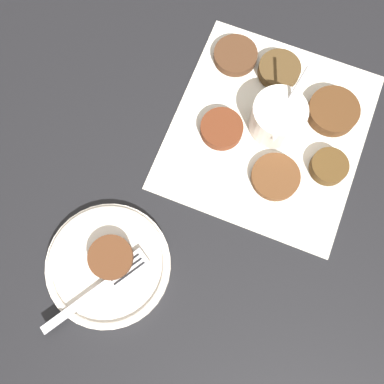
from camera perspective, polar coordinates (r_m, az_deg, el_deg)
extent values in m
plane|color=black|center=(0.74, 11.61, 7.07)|extent=(4.00, 4.00, 0.00)
cube|color=silver|center=(0.74, 9.63, 7.72)|extent=(0.36, 0.34, 0.00)
cylinder|color=silver|center=(0.72, 10.83, 9.28)|extent=(0.08, 0.08, 0.06)
cylinder|color=#C65123|center=(0.73, 10.67, 8.93)|extent=(0.07, 0.07, 0.03)
cone|color=silver|center=(0.68, 10.44, 7.04)|extent=(0.02, 0.02, 0.02)
cylinder|color=silver|center=(0.70, 12.53, 11.92)|extent=(0.05, 0.03, 0.09)
cylinder|color=#48341B|center=(0.78, 11.01, 14.98)|extent=(0.07, 0.07, 0.02)
cylinder|color=#58341C|center=(0.70, 10.44, 1.93)|extent=(0.08, 0.08, 0.01)
cylinder|color=#582916|center=(0.72, 3.78, 8.00)|extent=(0.07, 0.07, 0.02)
cylinder|color=#4A2C16|center=(0.76, 17.47, 9.75)|extent=(0.08, 0.08, 0.02)
cylinder|color=#493217|center=(0.73, 16.98, 3.10)|extent=(0.06, 0.06, 0.02)
cylinder|color=#472B1A|center=(0.79, 5.53, 16.87)|extent=(0.07, 0.07, 0.02)
cylinder|color=silver|center=(0.68, -10.54, -9.12)|extent=(0.18, 0.18, 0.01)
torus|color=silver|center=(0.67, -10.68, -9.03)|extent=(0.18, 0.18, 0.01)
cylinder|color=#512D19|center=(0.66, -10.27, -8.19)|extent=(0.06, 0.06, 0.02)
cube|color=silver|center=(0.67, -14.58, -13.95)|extent=(0.09, 0.08, 0.00)
cube|color=silver|center=(0.66, -8.30, -9.71)|extent=(0.07, 0.06, 0.00)
cube|color=black|center=(0.65, -7.97, -10.20)|extent=(0.04, 0.03, 0.00)
cube|color=black|center=(0.66, -8.33, -9.69)|extent=(0.04, 0.03, 0.00)
cube|color=black|center=(0.66, -8.69, -9.18)|extent=(0.04, 0.03, 0.00)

